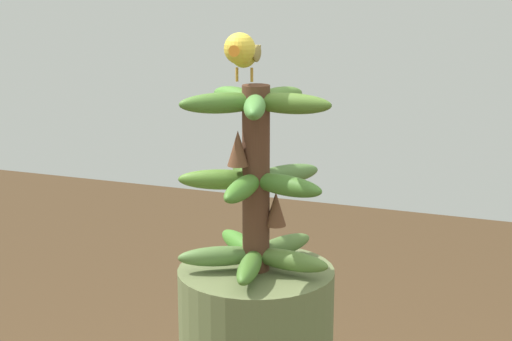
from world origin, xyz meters
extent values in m
cylinder|color=#4C2D1E|center=(0.00, 0.00, 1.21)|extent=(0.05, 0.05, 0.32)
ellipsoid|color=#506F2F|center=(-0.01, -0.06, 1.08)|extent=(0.05, 0.15, 0.03)
ellipsoid|color=#4E6F32|center=(0.06, -0.03, 1.08)|extent=(0.15, 0.09, 0.03)
ellipsoid|color=#417E28|center=(0.04, 0.05, 1.08)|extent=(0.12, 0.13, 0.03)
ellipsoid|color=#4F7237|center=(-0.03, 0.06, 1.08)|extent=(0.10, 0.14, 0.03)
ellipsoid|color=#416C27|center=(-0.06, -0.01, 1.08)|extent=(0.15, 0.06, 0.03)
ellipsoid|color=#4C7526|center=(-0.02, 0.06, 1.21)|extent=(0.08, 0.15, 0.03)
ellipsoid|color=#407427|center=(-0.06, 0.00, 1.21)|extent=(0.15, 0.04, 0.03)
ellipsoid|color=#406D28|center=(-0.02, -0.06, 1.21)|extent=(0.07, 0.15, 0.03)
ellipsoid|color=#4B7036|center=(0.05, -0.03, 1.21)|extent=(0.14, 0.11, 0.03)
ellipsoid|color=#446F29|center=(0.05, 0.04, 1.21)|extent=(0.14, 0.12, 0.03)
ellipsoid|color=#496B25|center=(0.00, -0.06, 1.35)|extent=(0.04, 0.15, 0.03)
ellipsoid|color=#486F2A|center=(0.05, -0.02, 1.35)|extent=(0.15, 0.08, 0.03)
ellipsoid|color=#467D2D|center=(0.03, 0.05, 1.35)|extent=(0.11, 0.14, 0.03)
ellipsoid|color=#426B27|center=(-0.03, 0.05, 1.35)|extent=(0.12, 0.14, 0.03)
ellipsoid|color=#477F36|center=(-0.05, -0.02, 1.35)|extent=(0.15, 0.08, 0.03)
cone|color=brown|center=(0.01, -0.03, 1.17)|extent=(0.04, 0.04, 0.06)
cone|color=brown|center=(-0.03, 0.02, 1.27)|extent=(0.04, 0.04, 0.06)
cylinder|color=#C68933|center=(0.03, 0.05, 1.39)|extent=(0.01, 0.01, 0.02)
cylinder|color=#C68933|center=(0.04, 0.02, 1.39)|extent=(0.01, 0.00, 0.02)
ellipsoid|color=gold|center=(0.03, 0.03, 1.42)|extent=(0.10, 0.06, 0.05)
ellipsoid|color=olive|center=(0.03, 0.06, 1.42)|extent=(0.07, 0.02, 0.03)
ellipsoid|color=olive|center=(0.04, 0.01, 1.42)|extent=(0.07, 0.02, 0.03)
cube|color=olive|center=(0.10, 0.05, 1.43)|extent=(0.06, 0.03, 0.01)
sphere|color=gold|center=(-0.01, 0.03, 1.44)|extent=(0.05, 0.05, 0.05)
sphere|color=black|center=(-0.01, 0.01, 1.44)|extent=(0.01, 0.01, 0.01)
cone|color=orange|center=(-0.04, 0.02, 1.44)|extent=(0.03, 0.02, 0.02)
camera|label=1|loc=(-1.24, -0.48, 1.55)|focal=56.52mm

